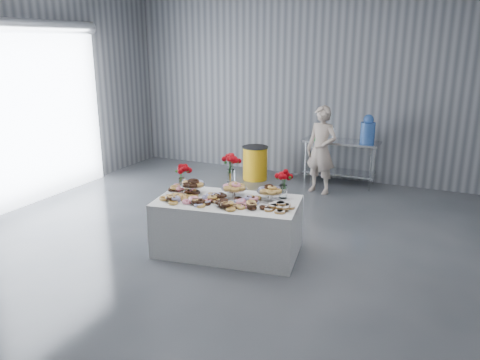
{
  "coord_description": "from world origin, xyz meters",
  "views": [
    {
      "loc": [
        2.82,
        -5.09,
        2.78
      ],
      "look_at": [
        0.23,
        0.56,
        0.95
      ],
      "focal_mm": 35.0,
      "sensor_mm": 36.0,
      "label": 1
    }
  ],
  "objects_px": {
    "trash_barrel": "(255,163)",
    "water_jug": "(368,130)",
    "display_table": "(228,226)",
    "person": "(321,150)",
    "prep_table": "(340,154)"
  },
  "relations": [
    {
      "from": "prep_table",
      "to": "person",
      "type": "relative_size",
      "value": 0.9
    },
    {
      "from": "person",
      "to": "display_table",
      "type": "bearing_deg",
      "value": -82.0
    },
    {
      "from": "display_table",
      "to": "water_jug",
      "type": "height_order",
      "value": "water_jug"
    },
    {
      "from": "prep_table",
      "to": "water_jug",
      "type": "height_order",
      "value": "water_jug"
    },
    {
      "from": "person",
      "to": "trash_barrel",
      "type": "height_order",
      "value": "person"
    },
    {
      "from": "person",
      "to": "water_jug",
      "type": "bearing_deg",
      "value": 60.92
    },
    {
      "from": "display_table",
      "to": "trash_barrel",
      "type": "bearing_deg",
      "value": 106.91
    },
    {
      "from": "prep_table",
      "to": "trash_barrel",
      "type": "height_order",
      "value": "prep_table"
    },
    {
      "from": "display_table",
      "to": "prep_table",
      "type": "relative_size",
      "value": 1.27
    },
    {
      "from": "display_table",
      "to": "person",
      "type": "height_order",
      "value": "person"
    },
    {
      "from": "trash_barrel",
      "to": "water_jug",
      "type": "bearing_deg",
      "value": 10.41
    },
    {
      "from": "display_table",
      "to": "water_jug",
      "type": "xyz_separation_m",
      "value": [
        1.14,
        3.86,
        0.77
      ]
    },
    {
      "from": "water_jug",
      "to": "trash_barrel",
      "type": "bearing_deg",
      "value": -169.59
    },
    {
      "from": "prep_table",
      "to": "trash_barrel",
      "type": "relative_size",
      "value": 2.13
    },
    {
      "from": "display_table",
      "to": "trash_barrel",
      "type": "distance_m",
      "value": 3.62
    }
  ]
}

